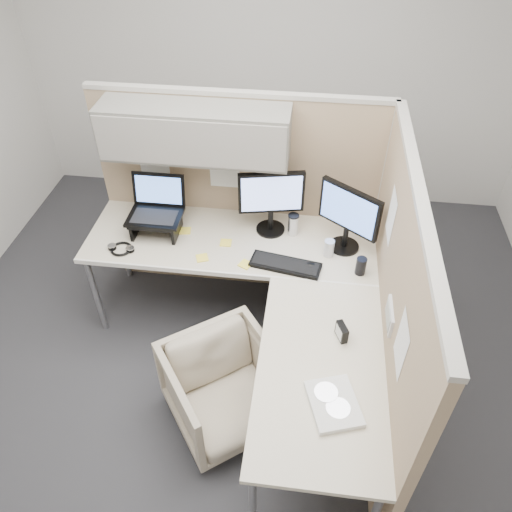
# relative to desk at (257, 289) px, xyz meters

# --- Properties ---
(ground) EXTENTS (4.50, 4.50, 0.00)m
(ground) POSITION_rel_desk_xyz_m (-0.12, -0.13, -0.69)
(ground) COLOR #2A2A2E
(ground) RESTS_ON ground
(partition_back) EXTENTS (2.00, 0.36, 1.63)m
(partition_back) POSITION_rel_desk_xyz_m (-0.34, 0.70, 0.41)
(partition_back) COLOR tan
(partition_back) RESTS_ON ground
(partition_right) EXTENTS (0.07, 2.03, 1.63)m
(partition_right) POSITION_rel_desk_xyz_m (0.78, -0.19, 0.13)
(partition_right) COLOR tan
(partition_right) RESTS_ON ground
(desk) EXTENTS (2.00, 1.98, 0.73)m
(desk) POSITION_rel_desk_xyz_m (0.00, 0.00, 0.00)
(desk) COLOR beige
(desk) RESTS_ON ground
(office_chair) EXTENTS (0.86, 0.85, 0.65)m
(office_chair) POSITION_rel_desk_xyz_m (-0.14, -0.49, -0.36)
(office_chair) COLOR #B3A78E
(office_chair) RESTS_ON ground
(monitor_left) EXTENTS (0.44, 0.20, 0.47)m
(monitor_left) POSITION_rel_desk_xyz_m (0.02, 0.54, 0.32)
(monitor_left) COLOR black
(monitor_left) RESTS_ON desk
(monitor_right) EXTENTS (0.38, 0.29, 0.47)m
(monitor_right) POSITION_rel_desk_xyz_m (0.53, 0.42, 0.32)
(monitor_right) COLOR black
(monitor_right) RESTS_ON desk
(laptop_station) EXTENTS (0.36, 0.31, 0.38)m
(laptop_station) POSITION_rel_desk_xyz_m (-0.75, 0.45, 0.19)
(laptop_station) COLOR black
(laptop_station) RESTS_ON desk
(keyboard) EXTENTS (0.48, 0.23, 0.02)m
(keyboard) POSITION_rel_desk_xyz_m (0.16, 0.18, 0.05)
(keyboard) COLOR black
(keyboard) RESTS_ON desk
(mouse) EXTENTS (0.09, 0.06, 0.03)m
(mouse) POSITION_rel_desk_xyz_m (0.32, 0.20, 0.06)
(mouse) COLOR black
(mouse) RESTS_ON desk
(travel_mug) EXTENTS (0.08, 0.08, 0.16)m
(travel_mug) POSITION_rel_desk_xyz_m (0.18, 0.52, 0.12)
(travel_mug) COLOR silver
(travel_mug) RESTS_ON desk
(soda_can_green) EXTENTS (0.07, 0.07, 0.12)m
(soda_can_green) POSITION_rel_desk_xyz_m (0.63, 0.18, 0.10)
(soda_can_green) COLOR black
(soda_can_green) RESTS_ON desk
(soda_can_silver) EXTENTS (0.07, 0.07, 0.12)m
(soda_can_silver) POSITION_rel_desk_xyz_m (0.43, 0.33, 0.10)
(soda_can_silver) COLOR silver
(soda_can_silver) RESTS_ON desk
(sticky_note_d) EXTENTS (0.08, 0.08, 0.01)m
(sticky_note_d) POSITION_rel_desk_xyz_m (-0.26, 0.36, 0.05)
(sticky_note_d) COLOR yellow
(sticky_note_d) RESTS_ON desk
(sticky_note_a) EXTENTS (0.10, 0.10, 0.01)m
(sticky_note_a) POSITION_rel_desk_xyz_m (-0.39, 0.19, 0.05)
(sticky_note_a) COLOR yellow
(sticky_note_a) RESTS_ON desk
(sticky_note_c) EXTENTS (0.09, 0.09, 0.01)m
(sticky_note_c) POSITION_rel_desk_xyz_m (-0.57, 0.46, 0.05)
(sticky_note_c) COLOR yellow
(sticky_note_c) RESTS_ON desk
(sticky_note_b) EXTENTS (0.10, 0.10, 0.01)m
(sticky_note_b) POSITION_rel_desk_xyz_m (-0.10, 0.16, 0.05)
(sticky_note_b) COLOR yellow
(sticky_note_b) RESTS_ON desk
(headphones) EXTENTS (0.18, 0.15, 0.03)m
(headphones) POSITION_rel_desk_xyz_m (-0.94, 0.20, 0.05)
(headphones) COLOR black
(headphones) RESTS_ON desk
(paper_stack) EXTENTS (0.31, 0.35, 0.03)m
(paper_stack) POSITION_rel_desk_xyz_m (0.48, -0.80, 0.06)
(paper_stack) COLOR white
(paper_stack) RESTS_ON desk
(desk_clock) EXTENTS (0.07, 0.10, 0.10)m
(desk_clock) POSITION_rel_desk_xyz_m (0.51, -0.36, 0.09)
(desk_clock) COLOR black
(desk_clock) RESTS_ON desk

